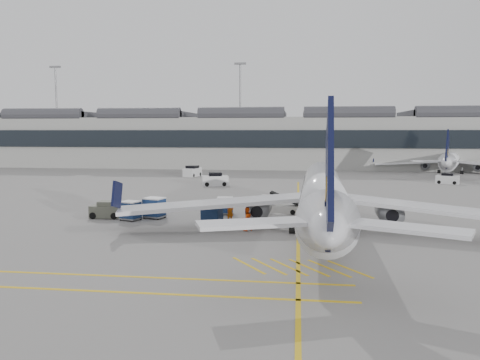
# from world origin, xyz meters

# --- Properties ---
(ground) EXTENTS (220.00, 220.00, 0.00)m
(ground) POSITION_xyz_m (0.00, 0.00, 0.00)
(ground) COLOR gray
(ground) RESTS_ON ground
(terminal) EXTENTS (200.00, 20.45, 12.40)m
(terminal) POSITION_xyz_m (0.00, 71.93, 6.14)
(terminal) COLOR #9E9E99
(terminal) RESTS_ON ground
(light_masts) EXTENTS (113.00, 0.60, 25.45)m
(light_masts) POSITION_xyz_m (-1.67, 86.00, 14.49)
(light_masts) COLOR slate
(light_masts) RESTS_ON ground
(apron_markings) EXTENTS (0.25, 60.00, 0.01)m
(apron_markings) POSITION_xyz_m (10.00, 10.00, 0.01)
(apron_markings) COLOR gold
(apron_markings) RESTS_ON ground
(airliner_main) EXTENTS (33.79, 36.95, 9.82)m
(airliner_main) POSITION_xyz_m (11.99, 3.87, 2.89)
(airliner_main) COLOR silver
(airliner_main) RESTS_ON ground
(airliner_far) EXTENTS (27.35, 30.30, 8.44)m
(airliner_far) POSITION_xyz_m (39.43, 60.31, 2.48)
(airliner_far) COLOR silver
(airliner_far) RESTS_ON ground
(belt_loader) EXTENTS (5.32, 2.19, 2.13)m
(belt_loader) POSITION_xyz_m (7.87, 11.67, 0.62)
(belt_loader) COLOR beige
(belt_loader) RESTS_ON ground
(baggage_cart_a) EXTENTS (2.03, 1.78, 1.88)m
(baggage_cart_a) POSITION_xyz_m (2.38, 5.85, 1.01)
(baggage_cart_a) COLOR gray
(baggage_cart_a) RESTS_ON ground
(baggage_cart_b) EXTENTS (2.19, 1.97, 1.94)m
(baggage_cart_b) POSITION_xyz_m (-3.35, 7.27, 1.04)
(baggage_cart_b) COLOR gray
(baggage_cart_b) RESTS_ON ground
(baggage_cart_c) EXTENTS (1.71, 1.45, 1.69)m
(baggage_cart_c) POSITION_xyz_m (2.89, 10.04, 0.91)
(baggage_cart_c) COLOR gray
(baggage_cart_c) RESTS_ON ground
(baggage_cart_d) EXTENTS (2.03, 1.85, 1.76)m
(baggage_cart_d) POSITION_xyz_m (-5.19, 6.04, 0.94)
(baggage_cart_d) COLOR gray
(baggage_cart_d) RESTS_ON ground
(ramp_agent_a) EXTENTS (0.84, 0.86, 1.99)m
(ramp_agent_a) POSITION_xyz_m (3.98, 6.08, 1.00)
(ramp_agent_a) COLOR orange
(ramp_agent_a) RESTS_ON ground
(ramp_agent_b) EXTENTS (1.19, 1.13, 1.94)m
(ramp_agent_b) POSITION_xyz_m (5.81, 2.81, 0.97)
(ramp_agent_b) COLOR #FF4C0D
(ramp_agent_b) RESTS_ON ground
(pushback_tug) EXTENTS (2.86, 1.82, 1.58)m
(pushback_tug) POSITION_xyz_m (-7.88, 6.95, 0.70)
(pushback_tug) COLOR #57594B
(pushback_tug) RESTS_ON ground
(safety_cone_nose) EXTENTS (0.39, 0.39, 0.54)m
(safety_cone_nose) POSITION_xyz_m (12.90, 24.29, 0.27)
(safety_cone_nose) COLOR #F24C0A
(safety_cone_nose) RESTS_ON ground
(safety_cone_engine) EXTENTS (0.36, 0.36, 0.50)m
(safety_cone_engine) POSITION_xyz_m (15.31, 8.74, 0.25)
(safety_cone_engine) COLOR #F24C0A
(safety_cone_engine) RESTS_ON ground
(service_van_left) EXTENTS (4.23, 2.93, 1.98)m
(service_van_left) POSITION_xyz_m (-2.31, 33.61, 0.88)
(service_van_left) COLOR silver
(service_van_left) RESTS_ON ground
(service_van_mid) EXTENTS (2.83, 4.18, 1.96)m
(service_van_mid) POSITION_xyz_m (-8.86, 47.30, 0.88)
(service_van_mid) COLOR silver
(service_van_mid) RESTS_ON ground
(service_van_right) EXTENTS (3.66, 2.80, 1.69)m
(service_van_right) POSITION_xyz_m (32.88, 40.65, 0.75)
(service_van_right) COLOR silver
(service_van_right) RESTS_ON ground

